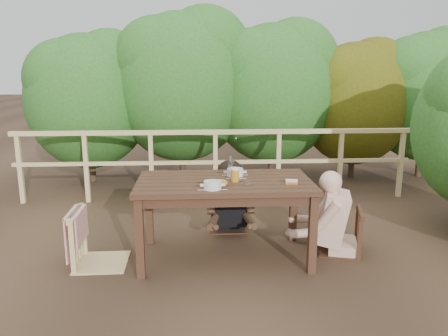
{
  "coord_description": "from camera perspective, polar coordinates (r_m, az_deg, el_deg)",
  "views": [
    {
      "loc": [
        -0.26,
        -4.14,
        1.84
      ],
      "look_at": [
        0.0,
        0.05,
        0.9
      ],
      "focal_mm": 35.6,
      "sensor_mm": 36.0,
      "label": 1
    }
  ],
  "objects": [
    {
      "name": "soup_far",
      "position": [
        4.44,
        1.44,
        -0.64
      ],
      "size": [
        0.27,
        0.27,
        0.09
      ],
      "primitive_type": "cylinder",
      "color": "silver",
      "rests_on": "table"
    },
    {
      "name": "diner_right",
      "position": [
        4.59,
        15.38,
        -2.29
      ],
      "size": [
        0.81,
        0.72,
        1.39
      ],
      "primitive_type": null,
      "rotation": [
        0.0,
        0.0,
        1.3
      ],
      "color": "beige",
      "rests_on": "ground"
    },
    {
      "name": "butter_tub",
      "position": [
        4.2,
        8.65,
        -1.85
      ],
      "size": [
        0.12,
        0.09,
        0.05
      ],
      "primitive_type": "cube",
      "rotation": [
        0.0,
        0.0,
        -0.14
      ],
      "color": "white",
      "rests_on": "table"
    },
    {
      "name": "ground",
      "position": [
        4.53,
        0.04,
        -11.31
      ],
      "size": [
        60.0,
        60.0,
        0.0
      ],
      "primitive_type": "plane",
      "color": "#4C3523",
      "rests_on": "ground"
    },
    {
      "name": "table",
      "position": [
        4.39,
        0.04,
        -6.68
      ],
      "size": [
        1.68,
        0.94,
        0.78
      ],
      "primitive_type": "cube",
      "color": "#392115",
      "rests_on": "ground"
    },
    {
      "name": "bottle",
      "position": [
        4.33,
        0.85,
        -0.01
      ],
      "size": [
        0.06,
        0.06,
        0.23
      ],
      "primitive_type": "cylinder",
      "color": "white",
      "rests_on": "table"
    },
    {
      "name": "woman",
      "position": [
        5.12,
        0.64,
        -0.86
      ],
      "size": [
        0.52,
        0.64,
        1.29
      ],
      "primitive_type": null,
      "rotation": [
        0.0,
        0.0,
        3.14
      ],
      "color": "black",
      "rests_on": "ground"
    },
    {
      "name": "tumbler",
      "position": [
        4.07,
        3.06,
        -2.02
      ],
      "size": [
        0.06,
        0.06,
        0.07
      ],
      "primitive_type": "cylinder",
      "color": "silver",
      "rests_on": "table"
    },
    {
      "name": "railing",
      "position": [
        6.28,
        -1.11,
        0.35
      ],
      "size": [
        5.6,
        0.1,
        1.01
      ],
      "primitive_type": "cube",
      "color": "#D3B879",
      "rests_on": "ground"
    },
    {
      "name": "beer_glass",
      "position": [
        4.21,
        1.44,
        -0.96
      ],
      "size": [
        0.08,
        0.08,
        0.15
      ],
      "primitive_type": "cylinder",
      "color": "orange",
      "rests_on": "table"
    },
    {
      "name": "hedge_row",
      "position": [
        7.37,
        1.62,
        13.08
      ],
      "size": [
        6.6,
        1.6,
        3.8
      ],
      "primitive_type": null,
      "color": "#28581E",
      "rests_on": "ground"
    },
    {
      "name": "chair_left",
      "position": [
        4.37,
        -15.75,
        -5.62
      ],
      "size": [
        0.51,
        0.51,
        1.01
      ],
      "primitive_type": "cube",
      "rotation": [
        0.0,
        0.0,
        1.58
      ],
      "color": "#D3B879",
      "rests_on": "ground"
    },
    {
      "name": "chair_right",
      "position": [
        4.66,
        14.85,
        -5.41
      ],
      "size": [
        0.53,
        0.53,
        0.86
      ],
      "primitive_type": "cube",
      "rotation": [
        0.0,
        0.0,
        -1.85
      ],
      "color": "#392115",
      "rests_on": "ground"
    },
    {
      "name": "bread_roll",
      "position": [
        4.07,
        -0.42,
        -1.98
      ],
      "size": [
        0.13,
        0.1,
        0.08
      ],
      "primitive_type": "ellipsoid",
      "color": "#9F622A",
      "rests_on": "table"
    },
    {
      "name": "soup_near",
      "position": [
        3.95,
        -1.48,
        -2.32
      ],
      "size": [
        0.27,
        0.27,
        0.09
      ],
      "primitive_type": "cylinder",
      "color": "white",
      "rests_on": "table"
    },
    {
      "name": "chair_far",
      "position": [
        5.15,
        0.66,
        -3.16
      ],
      "size": [
        0.44,
        0.44,
        0.88
      ],
      "primitive_type": "cube",
      "rotation": [
        0.0,
        0.0,
        -0.0
      ],
      "color": "#392115",
      "rests_on": "ground"
    }
  ]
}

